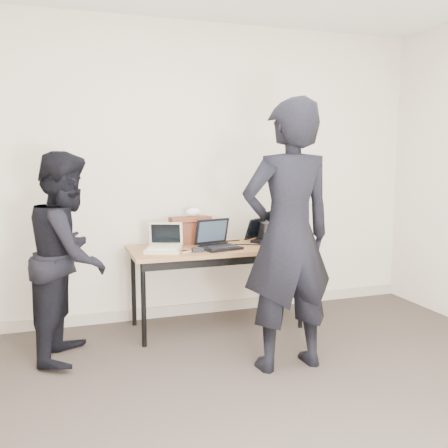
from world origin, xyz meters
name	(u,v)px	position (x,y,z in m)	size (l,w,h in m)	color
room	(306,188)	(0.00, 0.00, 1.35)	(4.60, 4.60, 2.80)	#3A322C
desk	(217,254)	(0.11, 1.82, 0.66)	(1.50, 0.65, 0.72)	brown
laptop_beige	(164,246)	(-0.37, 1.78, 0.77)	(0.36, 0.36, 0.23)	#C0B89A
laptop_center	(217,242)	(0.10, 1.77, 0.78)	(0.37, 0.37, 0.24)	black
laptop_right	(264,236)	(0.60, 1.94, 0.77)	(0.40, 0.40, 0.21)	black
leather_satchel	(190,230)	(-0.07, 2.05, 0.85)	(0.37, 0.19, 0.25)	#582617
tissue	(193,212)	(-0.04, 2.05, 1.00)	(0.13, 0.10, 0.08)	white
equipment_box	(275,230)	(0.74, 2.01, 0.81)	(0.30, 0.25, 0.17)	black
power_brick	(198,250)	(-0.11, 1.65, 0.74)	(0.09, 0.06, 0.03)	black
cables	(211,246)	(0.06, 1.84, 0.72)	(1.01, 0.42, 0.01)	black
person_typist	(288,237)	(0.33, 0.87, 0.95)	(0.69, 0.45, 1.90)	black
person_observer	(69,256)	(-1.13, 1.57, 0.77)	(0.75, 0.58, 1.54)	black
baseboard	(193,309)	(0.00, 2.23, 0.05)	(4.50, 0.03, 0.10)	#B0A592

